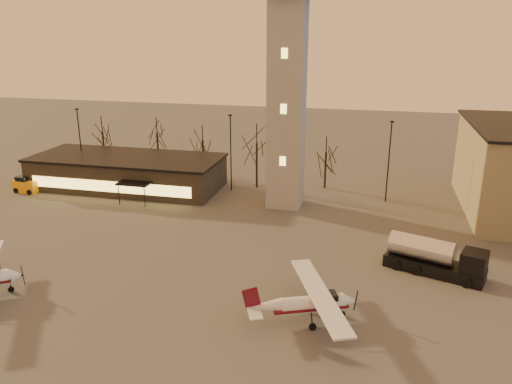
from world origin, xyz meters
TOP-DOWN VIEW (x-y plane):
  - ground at (0.00, 0.00)m, footprint 220.00×220.00m
  - control_tower at (0.00, 30.00)m, footprint 6.80×6.80m
  - terminal at (-21.99, 31.98)m, footprint 25.40×12.20m
  - light_poles at (0.50, 31.00)m, footprint 58.50×12.25m
  - tree_row at (-13.70, 39.16)m, footprint 37.20×9.20m
  - cessna_front at (6.71, 5.27)m, footprint 9.10×10.97m
  - fuel_truck at (15.97, 15.24)m, footprint 8.73×5.05m
  - service_cart at (-34.07, 27.01)m, footprint 3.49×2.41m

SIDE VIEW (x-z plane):
  - ground at x=0.00m, z-range 0.00..0.00m
  - service_cart at x=-34.07m, z-range -0.25..1.86m
  - cessna_front at x=6.71m, z-range -0.49..2.63m
  - fuel_truck at x=15.97m, z-range -0.33..2.79m
  - terminal at x=-21.99m, z-range 0.01..4.31m
  - light_poles at x=0.50m, z-range 0.34..10.48m
  - tree_row at x=-13.70m, z-range 1.54..10.34m
  - control_tower at x=0.00m, z-range 0.03..32.63m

